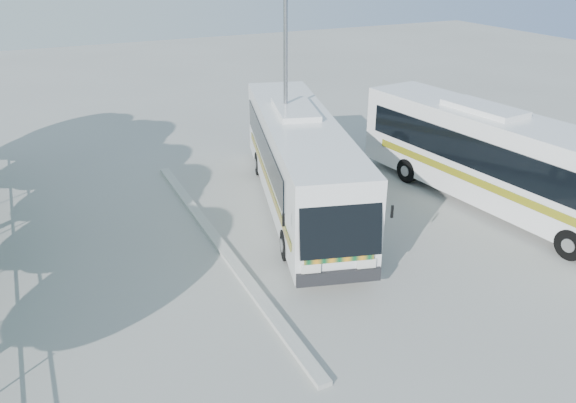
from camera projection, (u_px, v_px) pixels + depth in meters
ground at (300, 256)px, 19.61m from camera, size 100.00×100.00×0.00m
kerb_divider at (219, 243)px, 20.32m from camera, size 0.40×16.00×0.15m
coach_main at (300, 160)px, 22.57m from camera, size 6.20×13.57×3.71m
coach_adjacent at (500, 159)px, 22.54m from camera, size 4.24×13.87×3.79m
lamppost at (286, 83)px, 22.84m from camera, size 2.12×0.61×8.70m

